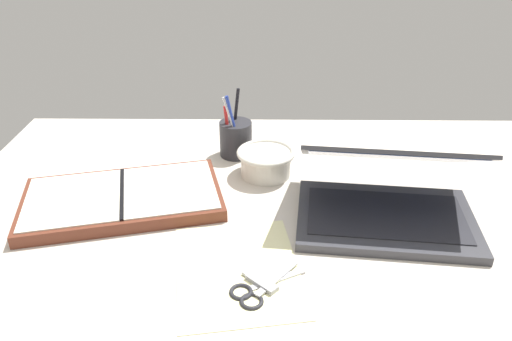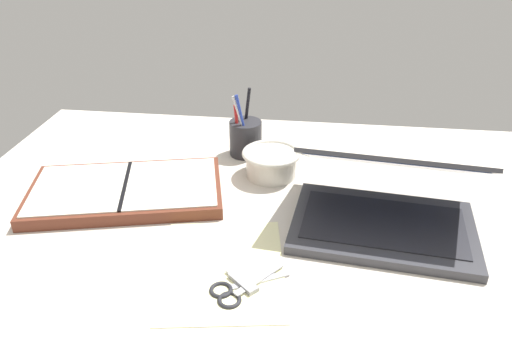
# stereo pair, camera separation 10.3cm
# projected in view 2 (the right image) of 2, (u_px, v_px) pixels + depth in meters

# --- Properties ---
(desk_top) EXTENTS (1.40, 1.00, 0.02)m
(desk_top) POSITION_uv_depth(u_px,v_px,m) (274.00, 222.00, 1.01)
(desk_top) COLOR beige
(desk_top) RESTS_ON ground
(laptop) EXTENTS (0.37, 0.32, 0.18)m
(laptop) POSITION_uv_depth(u_px,v_px,m) (385.00, 204.00, 0.96)
(laptop) COLOR #38383D
(laptop) RESTS_ON desk_top
(bowl) EXTENTS (0.13, 0.13, 0.06)m
(bowl) POSITION_uv_depth(u_px,v_px,m) (271.00, 162.00, 1.14)
(bowl) COLOR silver
(bowl) RESTS_ON desk_top
(pen_cup) EXTENTS (0.08, 0.08, 0.17)m
(pen_cup) POSITION_uv_depth(u_px,v_px,m) (245.00, 137.00, 1.23)
(pen_cup) COLOR #28282D
(pen_cup) RESTS_ON desk_top
(planner) EXTENTS (0.45, 0.32, 0.03)m
(planner) POSITION_uv_depth(u_px,v_px,m) (126.00, 191.00, 1.07)
(planner) COLOR brown
(planner) RESTS_ON desk_top
(scissors) EXTENTS (0.13, 0.12, 0.01)m
(scissors) POSITION_uv_depth(u_px,v_px,m) (234.00, 291.00, 0.81)
(scissors) COLOR #B7B7BC
(scissors) RESTS_ON desk_top
(paper_sheet_front) EXTENTS (0.25, 0.30, 0.00)m
(paper_sheet_front) POSITION_uv_depth(u_px,v_px,m) (223.00, 268.00, 0.87)
(paper_sheet_front) COLOR #F4EFB2
(paper_sheet_front) RESTS_ON desk_top
(usb_drive) EXTENTS (0.06, 0.06, 0.01)m
(usb_drive) POSITION_uv_depth(u_px,v_px,m) (242.00, 282.00, 0.83)
(usb_drive) COLOR #99999E
(usb_drive) RESTS_ON desk_top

